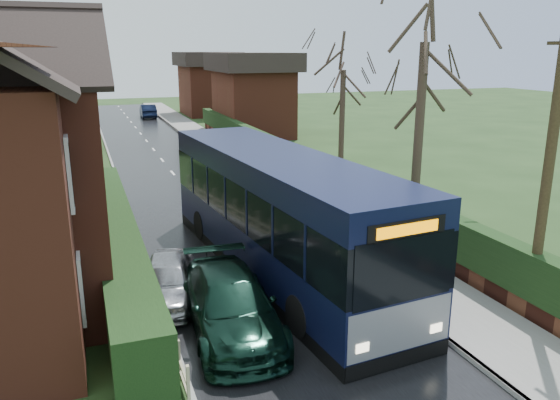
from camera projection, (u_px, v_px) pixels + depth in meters
name	position (u px, v px, depth m)	size (l,w,h in m)	color
ground	(286.00, 313.00, 14.37)	(140.00, 140.00, 0.00)	#2D491F
road	(204.00, 211.00, 23.42)	(6.00, 100.00, 0.02)	black
pavement	(295.00, 201.00, 24.81)	(2.50, 100.00, 0.14)	slate
kerb_right	(271.00, 203.00, 24.42)	(0.12, 100.00, 0.14)	gray
kerb_left	(130.00, 218.00, 22.39)	(0.12, 100.00, 0.10)	gray
front_hedge	(116.00, 241.00, 17.39)	(1.20, 16.00, 1.60)	black
picket_fence	(141.00, 249.00, 17.73)	(0.10, 16.00, 0.90)	tan
right_wall_hedge	(327.00, 178.00, 25.08)	(0.60, 50.00, 1.80)	maroon
bus	(279.00, 215.00, 16.62)	(3.90, 12.41, 3.71)	black
car_silver	(167.00, 280.00, 14.91)	(1.47, 3.66, 1.25)	#A9A8AD
car_green	(231.00, 305.00, 13.25)	(2.02, 4.97, 1.44)	black
car_distant	(148.00, 111.00, 55.63)	(1.44, 4.12, 1.36)	black
bus_stop_sign	(368.00, 198.00, 17.88)	(0.15, 0.46, 3.03)	slate
telegraph_pole	(547.00, 178.00, 13.11)	(0.25, 0.95, 7.38)	#312715
tree_right_near	(426.00, 28.00, 18.64)	(4.61, 4.61, 9.95)	#362A20
tree_right_far	(344.00, 63.00, 29.35)	(4.19, 4.19, 8.09)	#35261F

